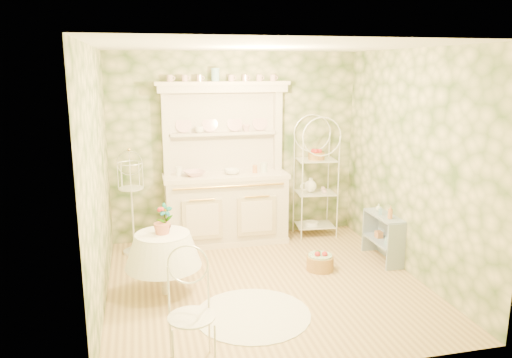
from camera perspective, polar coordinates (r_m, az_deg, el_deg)
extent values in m
plane|color=tan|center=(5.98, 1.12, -11.85)|extent=(3.60, 3.60, 0.00)
plane|color=white|center=(5.44, 1.25, 14.95)|extent=(3.60, 3.60, 0.00)
plane|color=beige|center=(5.41, -17.62, -0.04)|extent=(3.60, 3.60, 0.00)
plane|color=beige|center=(6.25, 17.39, 1.64)|extent=(3.60, 3.60, 0.00)
plane|color=beige|center=(7.29, -2.35, 3.73)|extent=(3.60, 3.60, 0.00)
plane|color=beige|center=(3.90, 7.81, -4.40)|extent=(3.60, 3.60, 0.00)
cube|color=silver|center=(7.02, -3.50, 1.67)|extent=(1.87, 0.61, 2.29)
cube|color=white|center=(7.42, 6.87, 0.62)|extent=(0.63, 0.48, 1.89)
cube|color=#91A3B6|center=(6.78, 14.31, -6.61)|extent=(0.30, 0.69, 0.58)
cylinder|color=white|center=(5.68, -10.50, -9.72)|extent=(0.65, 0.65, 0.68)
cube|color=white|center=(4.33, -7.41, -14.97)|extent=(0.53, 0.53, 0.97)
cube|color=white|center=(6.87, -14.00, -2.64)|extent=(0.35, 0.35, 1.42)
cylinder|color=#B28445|center=(6.37, 7.33, -9.31)|extent=(0.43, 0.43, 0.22)
cylinder|color=white|center=(5.30, -0.39, -15.23)|extent=(1.24, 1.24, 0.01)
imported|color=white|center=(6.95, -7.06, 0.42)|extent=(0.36, 0.36, 0.07)
imported|color=white|center=(7.03, -2.74, 0.63)|extent=(0.24, 0.24, 0.07)
imported|color=white|center=(7.04, -6.50, 5.48)|extent=(0.14, 0.14, 0.10)
imported|color=white|center=(7.16, -1.11, 5.68)|extent=(0.13, 0.13, 0.10)
imported|color=#3F7238|center=(5.51, -10.33, -4.78)|extent=(0.20, 0.15, 0.33)
imported|color=#C47E49|center=(6.51, 15.09, -3.84)|extent=(0.08, 0.08, 0.17)
imported|color=#86B9D0|center=(6.67, 14.02, -3.64)|extent=(0.06, 0.06, 0.10)
imported|color=silver|center=(6.82, 13.81, -3.33)|extent=(0.10, 0.10, 0.10)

